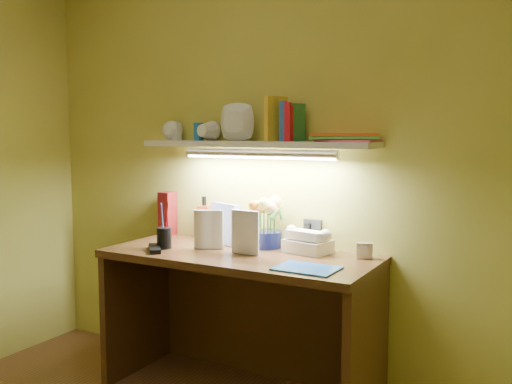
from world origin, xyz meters
TOP-DOWN VIEW (x-y plane):
  - desk at (0.00, 1.20)m, footprint 1.40×0.60m
  - flower_bouquet at (0.05, 1.39)m, footprint 0.19×0.19m
  - telephone at (0.30, 1.38)m, footprint 0.25×0.20m
  - desk_clock at (0.60, 1.39)m, footprint 0.09×0.06m
  - whisky_bottle at (-0.39, 1.46)m, footprint 0.08×0.08m
  - whisky_box at (-0.65, 1.45)m, footprint 0.09×0.09m
  - pen_cup at (-0.41, 1.11)m, footprint 0.10×0.10m
  - art_card at (-0.20, 1.38)m, footprint 0.22×0.13m
  - tv_remote at (-0.42, 1.04)m, footprint 0.18×0.19m
  - blue_folder at (0.44, 1.05)m, footprint 0.28×0.21m
  - desk_book_a at (-0.26, 1.18)m, footprint 0.15×0.08m
  - desk_book_b at (-0.04, 1.20)m, footprint 0.16×0.03m
  - wall_shelf at (0.02, 1.38)m, footprint 1.32×0.34m

SIDE VIEW (x-z plane):
  - desk at x=0.00m, z-range 0.00..0.75m
  - blue_folder at x=0.44m, z-range 0.75..0.76m
  - tv_remote at x=-0.42m, z-range 0.75..0.77m
  - desk_clock at x=0.60m, z-range 0.75..0.83m
  - telephone at x=0.30m, z-range 0.75..0.88m
  - pen_cup at x=-0.41m, z-range 0.75..0.94m
  - desk_book_a at x=-0.26m, z-range 0.75..0.96m
  - art_card at x=-0.20m, z-range 0.75..0.97m
  - desk_book_b at x=-0.04m, z-range 0.75..0.97m
  - whisky_bottle at x=-0.39m, z-range 0.75..0.99m
  - whisky_box at x=-0.65m, z-range 0.75..1.01m
  - flower_bouquet at x=0.05m, z-range 0.75..1.06m
  - wall_shelf at x=0.02m, z-range 1.21..1.47m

